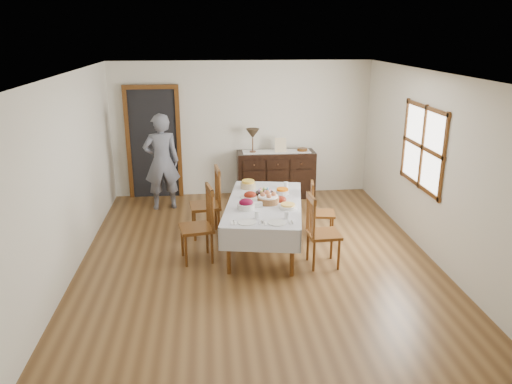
{
  "coord_description": "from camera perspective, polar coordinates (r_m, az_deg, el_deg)",
  "views": [
    {
      "loc": [
        -0.64,
        -6.59,
        3.13
      ],
      "look_at": [
        0.0,
        0.1,
        0.95
      ],
      "focal_mm": 35.0,
      "sensor_mm": 36.0,
      "label": 1
    }
  ],
  "objects": [
    {
      "name": "person",
      "position": [
        9.12,
        -10.75,
        3.76
      ],
      "size": [
        0.65,
        0.48,
        1.88
      ],
      "primitive_type": "imported",
      "rotation": [
        0.0,
        0.0,
        3.34
      ],
      "color": "slate",
      "rests_on": "ground"
    },
    {
      "name": "bread_basket",
      "position": [
        7.28,
        1.4,
        -0.78
      ],
      "size": [
        0.32,
        0.32,
        0.17
      ],
      "color": "brown",
      "rests_on": "dining_table"
    },
    {
      "name": "pineapple_bowl",
      "position": [
        7.98,
        -0.9,
        0.87
      ],
      "size": [
        0.25,
        0.25,
        0.13
      ],
      "color": "tan",
      "rests_on": "dining_table"
    },
    {
      "name": "setting_left",
      "position": [
        6.61,
        -0.7,
        -3.18
      ],
      "size": [
        0.44,
        0.31,
        0.1
      ],
      "color": "silver",
      "rests_on": "dining_table"
    },
    {
      "name": "picture_frame",
      "position": [
        9.59,
        2.82,
        5.38
      ],
      "size": [
        0.22,
        0.08,
        0.28
      ],
      "color": "beige",
      "rests_on": "sideboard"
    },
    {
      "name": "ham_platter_a",
      "position": [
        7.55,
        -0.68,
        -0.39
      ],
      "size": [
        0.3,
        0.3,
        0.11
      ],
      "color": "silver",
      "rests_on": "dining_table"
    },
    {
      "name": "room_shell",
      "position": [
        7.18,
        -1.41,
        6.01
      ],
      "size": [
        5.02,
        6.02,
        2.65
      ],
      "color": "silver",
      "rests_on": "ground"
    },
    {
      "name": "glass_far_a",
      "position": [
        7.98,
        -0.28,
        0.77
      ],
      "size": [
        0.06,
        0.06,
        0.09
      ],
      "color": "white",
      "rests_on": "dining_table"
    },
    {
      "name": "chair_left_far",
      "position": [
        7.88,
        -5.43,
        -1.12
      ],
      "size": [
        0.51,
        0.51,
        1.11
      ],
      "rotation": [
        0.0,
        0.0,
        -1.46
      ],
      "color": "#5B3212",
      "rests_on": "ground"
    },
    {
      "name": "ground",
      "position": [
        7.32,
        0.08,
        -7.33
      ],
      "size": [
        6.0,
        6.0,
        0.0
      ],
      "primitive_type": "plane",
      "color": "brown"
    },
    {
      "name": "setting_right",
      "position": [
        6.6,
        2.76,
        -3.23
      ],
      "size": [
        0.44,
        0.31,
        0.1
      ],
      "color": "silver",
      "rests_on": "dining_table"
    },
    {
      "name": "glass_far_b",
      "position": [
        8.01,
        3.44,
        0.81
      ],
      "size": [
        0.07,
        0.07,
        0.09
      ],
      "color": "white",
      "rests_on": "dining_table"
    },
    {
      "name": "runner",
      "position": [
        9.66,
        2.35,
        4.65
      ],
      "size": [
        1.3,
        0.35,
        0.01
      ],
      "color": "white",
      "rests_on": "sideboard"
    },
    {
      "name": "ham_platter_b",
      "position": [
        7.34,
        2.76,
        -0.95
      ],
      "size": [
        0.29,
        0.29,
        0.11
      ],
      "color": "silver",
      "rests_on": "dining_table"
    },
    {
      "name": "sideboard",
      "position": [
        9.77,
        2.28,
        2.06
      ],
      "size": [
        1.5,
        0.55,
        0.9
      ],
      "color": "black",
      "rests_on": "ground"
    },
    {
      "name": "beet_bowl",
      "position": [
        7.04,
        -1.14,
        -1.45
      ],
      "size": [
        0.25,
        0.25,
        0.15
      ],
      "color": "silver",
      "rests_on": "dining_table"
    },
    {
      "name": "dining_table",
      "position": [
        7.37,
        0.97,
        -1.82
      ],
      "size": [
        1.42,
        2.26,
        0.72
      ],
      "rotation": [
        0.0,
        0.0,
        -0.17
      ],
      "color": "#BBBBBF",
      "rests_on": "ground"
    },
    {
      "name": "deco_bowl",
      "position": [
        9.72,
        5.31,
        4.83
      ],
      "size": [
        0.2,
        0.2,
        0.06
      ],
      "color": "#5B3212",
      "rests_on": "sideboard"
    },
    {
      "name": "egg_basket",
      "position": [
        7.64,
        1.0,
        -0.09
      ],
      "size": [
        0.28,
        0.28,
        0.1
      ],
      "color": "black",
      "rests_on": "dining_table"
    },
    {
      "name": "carrot_bowl",
      "position": [
        7.68,
        3.03,
        0.06
      ],
      "size": [
        0.2,
        0.2,
        0.1
      ],
      "color": "silver",
      "rests_on": "dining_table"
    },
    {
      "name": "chair_right_far",
      "position": [
        7.84,
        7.26,
        -2.08
      ],
      "size": [
        0.43,
        0.43,
        0.91
      ],
      "rotation": [
        0.0,
        0.0,
        1.42
      ],
      "color": "#5B3212",
      "rests_on": "ground"
    },
    {
      "name": "casserole_dish",
      "position": [
        7.09,
        3.66,
        -1.64
      ],
      "size": [
        0.26,
        0.26,
        0.07
      ],
      "color": "silver",
      "rests_on": "dining_table"
    },
    {
      "name": "butter_dish",
      "position": [
        7.13,
        0.17,
        -1.45
      ],
      "size": [
        0.15,
        0.11,
        0.07
      ],
      "color": "silver",
      "rests_on": "dining_table"
    },
    {
      "name": "chair_left_near",
      "position": [
        7.06,
        -6.4,
        -3.6
      ],
      "size": [
        0.53,
        0.53,
        1.08
      ],
      "rotation": [
        0.0,
        0.0,
        -1.39
      ],
      "color": "#5B3212",
      "rests_on": "ground"
    },
    {
      "name": "table_lamp",
      "position": [
        9.51,
        -0.39,
        6.62
      ],
      "size": [
        0.26,
        0.26,
        0.46
      ],
      "color": "brown",
      "rests_on": "sideboard"
    },
    {
      "name": "chair_right_near",
      "position": [
        6.91,
        7.33,
        -4.36
      ],
      "size": [
        0.45,
        0.45,
        1.03
      ],
      "rotation": [
        0.0,
        0.0,
        1.62
      ],
      "color": "#5B3212",
      "rests_on": "ground"
    }
  ]
}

